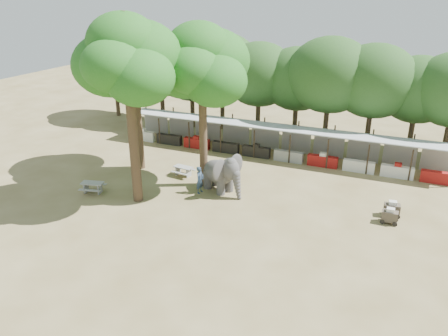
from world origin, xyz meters
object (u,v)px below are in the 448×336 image
at_px(yard_tree_center, 127,60).
at_px(handler, 200,180).
at_px(yard_tree_back, 201,65).
at_px(picnic_table_near, 93,186).
at_px(picnic_table_far, 183,170).
at_px(cart_front, 390,216).
at_px(cart_back, 392,209).
at_px(elephant, 222,173).
at_px(yard_tree_left, 133,63).

relative_size(yard_tree_center, handler, 6.25).
relative_size(yard_tree_back, handler, 5.90).
bearing_deg(picnic_table_near, picnic_table_far, 35.45).
xyz_separation_m(cart_front, cart_back, (0.06, 1.00, 0.01)).
distance_m(picnic_table_far, cart_front, 15.00).
bearing_deg(cart_front, cart_back, 88.15).
bearing_deg(picnic_table_near, cart_front, -3.61).
xyz_separation_m(elephant, picnic_table_far, (-3.83, 1.42, -0.90)).
xyz_separation_m(yard_tree_back, elephant, (1.81, -0.71, -7.16)).
bearing_deg(picnic_table_far, cart_back, 4.66).
height_order(elephant, picnic_table_far, elephant).
height_order(yard_tree_center, picnic_table_far, yard_tree_center).
bearing_deg(cart_back, yard_tree_left, 170.72).
height_order(yard_tree_back, picnic_table_far, yard_tree_back).
bearing_deg(picnic_table_far, yard_tree_left, -177.25).
xyz_separation_m(picnic_table_far, cart_front, (14.91, -1.60, 0.01)).
height_order(yard_tree_left, cart_back, yard_tree_left).
height_order(yard_tree_back, cart_back, yard_tree_back).
bearing_deg(yard_tree_back, picnic_table_near, -145.42).
height_order(yard_tree_back, picnic_table_near, yard_tree_back).
distance_m(handler, cart_front, 12.46).
distance_m(elephant, cart_back, 11.21).
bearing_deg(cart_back, yard_tree_center, -172.14).
height_order(elephant, cart_front, elephant).
bearing_deg(yard_tree_back, cart_front, -3.94).
bearing_deg(picnic_table_far, picnic_table_near, -123.63).
bearing_deg(yard_tree_left, cart_back, -2.68).
distance_m(yard_tree_left, handler, 10.01).
bearing_deg(picnic_table_near, yard_tree_center, -6.96).
distance_m(handler, picnic_table_near, 7.48).
xyz_separation_m(elephant, picnic_table_near, (-8.22, -3.72, -0.88)).
bearing_deg(elephant, cart_front, 23.84).
distance_m(elephant, picnic_table_far, 4.18).
xyz_separation_m(yard_tree_left, elephant, (7.81, -1.71, -6.82)).
relative_size(elephant, cart_back, 3.31).
height_order(yard_tree_back, cart_front, yard_tree_back).
height_order(yard_tree_back, handler, yard_tree_back).
bearing_deg(cart_back, elephant, 177.61).
xyz_separation_m(yard_tree_center, picnic_table_far, (0.98, 4.71, -8.73)).
relative_size(elephant, picnic_table_near, 2.04).
height_order(yard_tree_left, yard_tree_center, yard_tree_center).
distance_m(yard_tree_center, cart_front, 18.39).
bearing_deg(cart_back, picnic_table_far, 171.12).
bearing_deg(cart_front, handler, -175.68).
height_order(yard_tree_center, cart_front, yard_tree_center).
relative_size(yard_tree_back, elephant, 3.09).
xyz_separation_m(picnic_table_near, cart_front, (19.31, 3.54, -0.01)).
bearing_deg(yard_tree_left, handler, -21.14).
bearing_deg(elephant, yard_tree_left, -167.56).
relative_size(picnic_table_near, cart_back, 1.62).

